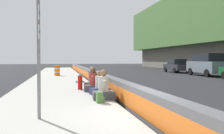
{
  "coord_description": "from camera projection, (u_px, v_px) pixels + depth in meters",
  "views": [
    {
      "loc": [
        -6.67,
        2.48,
        1.74
      ],
      "look_at": [
        9.94,
        -1.03,
        1.18
      ],
      "focal_mm": 40.01,
      "sensor_mm": 36.0,
      "label": 1
    }
  ],
  "objects": [
    {
      "name": "seated_person_rear",
      "position": [
        93.0,
        84.0,
        12.27
      ],
      "size": [
        0.84,
        0.94,
        1.16
      ],
      "color": "#424247",
      "rests_on": "sidewalk_strip"
    },
    {
      "name": "seated_person_far",
      "position": [
        92.0,
        82.0,
        13.2
      ],
      "size": [
        0.86,
        0.96,
        1.19
      ],
      "color": "black",
      "rests_on": "sidewalk_strip"
    },
    {
      "name": "parked_car_midline",
      "position": [
        177.0,
        66.0,
        31.63
      ],
      "size": [
        4.56,
        2.08,
        1.71
      ],
      "color": "#28282D",
      "rests_on": "ground_plane"
    },
    {
      "name": "fire_hydrant",
      "position": [
        80.0,
        81.0,
        12.97
      ],
      "size": [
        0.26,
        0.46,
        0.88
      ],
      "color": "red",
      "rests_on": "sidewalk_strip"
    },
    {
      "name": "backpack",
      "position": [
        100.0,
        97.0,
        9.06
      ],
      "size": [
        0.32,
        0.28,
        0.4
      ],
      "color": "#4C7A3D",
      "rests_on": "sidewalk_strip"
    },
    {
      "name": "jersey_barrier",
      "position": [
        149.0,
        105.0,
        7.07
      ],
      "size": [
        76.0,
        0.45,
        0.85
      ],
      "color": "#545456",
      "rests_on": "ground_plane"
    },
    {
      "name": "seated_person_middle",
      "position": [
        99.0,
        87.0,
        11.12
      ],
      "size": [
        0.79,
        0.88,
        1.07
      ],
      "color": "#23284C",
      "rests_on": "sidewalk_strip"
    },
    {
      "name": "seated_person_foreground",
      "position": [
        104.0,
        90.0,
        9.82
      ],
      "size": [
        0.77,
        0.89,
        1.17
      ],
      "color": "#424247",
      "rests_on": "sidewalk_strip"
    },
    {
      "name": "parked_car_fourth",
      "position": [
        207.0,
        64.0,
        25.26
      ],
      "size": [
        4.82,
        2.09,
        2.28
      ],
      "color": "slate",
      "rests_on": "ground_plane"
    },
    {
      "name": "route_sign_post",
      "position": [
        39.0,
        40.0,
        6.57
      ],
      "size": [
        0.44,
        0.09,
        3.6
      ],
      "color": "gray",
      "rests_on": "sidewalk_strip"
    },
    {
      "name": "construction_barrel",
      "position": [
        57.0,
        71.0,
        23.79
      ],
      "size": [
        0.54,
        0.54,
        0.95
      ],
      "color": "orange",
      "rests_on": "sidewalk_strip"
    },
    {
      "name": "ground_plane",
      "position": [
        149.0,
        120.0,
        7.09
      ],
      "size": [
        160.0,
        160.0,
        0.0
      ],
      "primitive_type": "plane",
      "color": "#232326",
      "rests_on": "ground"
    },
    {
      "name": "sidewalk_strip",
      "position": [
        53.0,
        122.0,
        6.54
      ],
      "size": [
        80.0,
        4.4,
        0.14
      ],
      "primitive_type": "cube",
      "color": "#A8A59E",
      "rests_on": "ground_plane"
    }
  ]
}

